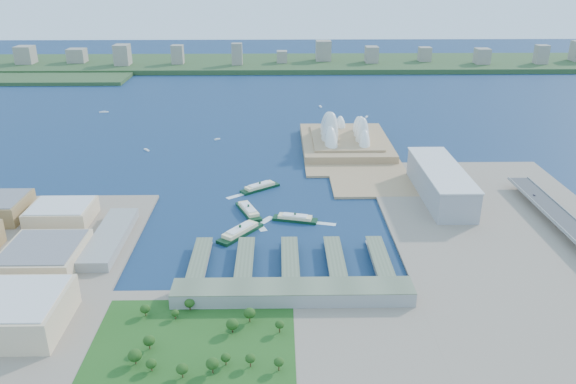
{
  "coord_description": "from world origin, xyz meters",
  "views": [
    {
      "loc": [
        4.05,
        -531.66,
        265.55
      ],
      "look_at": [
        14.44,
        60.67,
        18.0
      ],
      "focal_mm": 35.0,
      "sensor_mm": 36.0,
      "label": 1
    }
  ],
  "objects_px": {
    "ferry_b": "(260,186)",
    "car_c": "(534,195)",
    "toaster_building": "(440,183)",
    "ferry_d": "(295,217)",
    "ferry_c": "(240,230)",
    "opera_house": "(346,127)",
    "ferry_a": "(249,209)"
  },
  "relations": [
    {
      "from": "opera_house",
      "to": "ferry_d",
      "type": "xyz_separation_m",
      "value": [
        -83.58,
        -257.74,
        -27.39
      ]
    },
    {
      "from": "ferry_d",
      "to": "car_c",
      "type": "relative_size",
      "value": 11.77
    },
    {
      "from": "toaster_building",
      "to": "ferry_c",
      "type": "xyz_separation_m",
      "value": [
        -231.38,
        -90.45,
        -14.97
      ]
    },
    {
      "from": "opera_house",
      "to": "car_c",
      "type": "height_order",
      "value": "opera_house"
    },
    {
      "from": "opera_house",
      "to": "ferry_a",
      "type": "height_order",
      "value": "opera_house"
    },
    {
      "from": "opera_house",
      "to": "ferry_b",
      "type": "relative_size",
      "value": 3.47
    },
    {
      "from": "ferry_d",
      "to": "ferry_c",
      "type": "bearing_deg",
      "value": 133.63
    },
    {
      "from": "ferry_c",
      "to": "car_c",
      "type": "bearing_deg",
      "value": -131.91
    },
    {
      "from": "ferry_a",
      "to": "car_c",
      "type": "height_order",
      "value": "car_c"
    },
    {
      "from": "ferry_b",
      "to": "ferry_c",
      "type": "height_order",
      "value": "ferry_c"
    },
    {
      "from": "opera_house",
      "to": "ferry_b",
      "type": "xyz_separation_m",
      "value": [
        -124.49,
        -166.93,
        -27.1
      ]
    },
    {
      "from": "ferry_b",
      "to": "ferry_d",
      "type": "distance_m",
      "value": 99.6
    },
    {
      "from": "ferry_c",
      "to": "ferry_a",
      "type": "bearing_deg",
      "value": -59.16
    },
    {
      "from": "car_c",
      "to": "ferry_c",
      "type": "bearing_deg",
      "value": 10.83
    },
    {
      "from": "opera_house",
      "to": "ferry_c",
      "type": "bearing_deg",
      "value": -115.96
    },
    {
      "from": "ferry_b",
      "to": "ferry_c",
      "type": "distance_m",
      "value": 124.67
    },
    {
      "from": "car_c",
      "to": "opera_house",
      "type": "bearing_deg",
      "value": -49.9
    },
    {
      "from": "toaster_building",
      "to": "car_c",
      "type": "distance_m",
      "value": 104.63
    },
    {
      "from": "toaster_building",
      "to": "ferry_c",
      "type": "distance_m",
      "value": 248.88
    },
    {
      "from": "opera_house",
      "to": "ferry_a",
      "type": "bearing_deg",
      "value": -119.76
    },
    {
      "from": "ferry_a",
      "to": "ferry_c",
      "type": "bearing_deg",
      "value": -118.35
    },
    {
      "from": "toaster_building",
      "to": "ferry_b",
      "type": "relative_size",
      "value": 2.99
    },
    {
      "from": "opera_house",
      "to": "toaster_building",
      "type": "height_order",
      "value": "opera_house"
    },
    {
      "from": "ferry_a",
      "to": "ferry_b",
      "type": "relative_size",
      "value": 1.04
    },
    {
      "from": "toaster_building",
      "to": "ferry_d",
      "type": "bearing_deg",
      "value": -161.6
    },
    {
      "from": "ferry_b",
      "to": "car_c",
      "type": "height_order",
      "value": "car_c"
    },
    {
      "from": "ferry_d",
      "to": "car_c",
      "type": "xyz_separation_m",
      "value": [
        274.58,
        30.89,
        10.84
      ]
    },
    {
      "from": "ferry_b",
      "to": "ferry_d",
      "type": "height_order",
      "value": "ferry_b"
    },
    {
      "from": "toaster_building",
      "to": "ferry_c",
      "type": "bearing_deg",
      "value": -158.65
    },
    {
      "from": "toaster_building",
      "to": "ferry_a",
      "type": "distance_m",
      "value": 228.81
    },
    {
      "from": "ferry_a",
      "to": "ferry_c",
      "type": "xyz_separation_m",
      "value": [
        -6.05,
        -53.79,
        0.44
      ]
    },
    {
      "from": "opera_house",
      "to": "ferry_d",
      "type": "relative_size",
      "value": 3.69
    }
  ]
}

